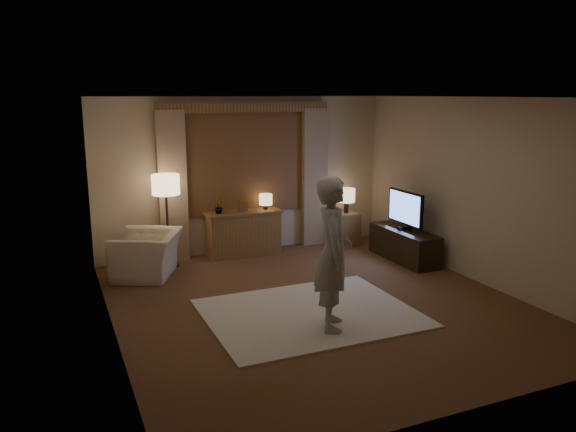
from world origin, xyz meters
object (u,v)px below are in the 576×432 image
sideboard (244,234)px  side_table (346,228)px  armchair (147,255)px  person (333,253)px  tv_stand (404,245)px

sideboard → side_table: 1.92m
sideboard → armchair: bearing=-162.9°
sideboard → person: person is taller
side_table → tv_stand: bearing=-73.9°
side_table → tv_stand: size_ratio=0.40×
sideboard → tv_stand: bearing=-30.0°
sideboard → side_table: sideboard is taller
armchair → side_table: armchair is taller
armchair → side_table: bearing=122.6°
armchair → side_table: 3.62m
person → armchair: bearing=54.5°
sideboard → tv_stand: sideboard is taller
side_table → person: person is taller
sideboard → tv_stand: size_ratio=0.86×
sideboard → side_table: bearing=-1.5°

